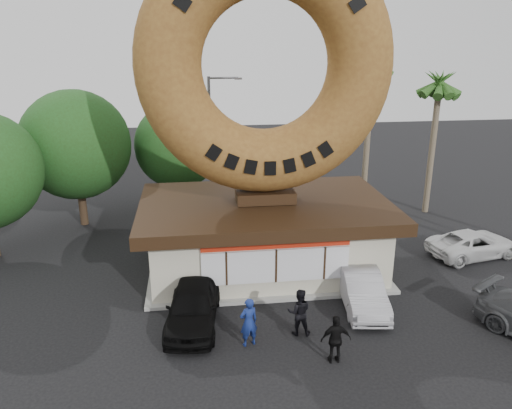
{
  "coord_description": "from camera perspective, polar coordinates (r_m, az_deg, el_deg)",
  "views": [
    {
      "loc": [
        -3.15,
        -15.0,
        10.37
      ],
      "look_at": [
        -0.67,
        4.0,
        3.84
      ],
      "focal_mm": 35.0,
      "sensor_mm": 36.0,
      "label": 1
    }
  ],
  "objects": [
    {
      "name": "tree_west",
      "position": [
        29.28,
        -19.93,
        6.42
      ],
      "size": [
        6.0,
        6.0,
        7.65
      ],
      "color": "#473321",
      "rests_on": "ground"
    },
    {
      "name": "palm_near",
      "position": [
        30.96,
        13.15,
        14.73
      ],
      "size": [
        2.6,
        2.6,
        9.75
      ],
      "color": "#726651",
      "rests_on": "ground"
    },
    {
      "name": "donut_shop",
      "position": [
        22.9,
        1.03,
        -3.24
      ],
      "size": [
        11.2,
        7.2,
        3.8
      ],
      "color": "beige",
      "rests_on": "ground"
    },
    {
      "name": "palm_far",
      "position": [
        31.06,
        20.2,
        12.38
      ],
      "size": [
        2.6,
        2.6,
        8.75
      ],
      "color": "#726651",
      "rests_on": "ground"
    },
    {
      "name": "giant_donut",
      "position": [
        21.27,
        1.15,
        15.62
      ],
      "size": [
        10.76,
        2.74,
        10.76
      ],
      "primitive_type": "torus",
      "rotation": [
        1.57,
        0.0,
        0.0
      ],
      "color": "olive",
      "rests_on": "donut_shop"
    },
    {
      "name": "car_black",
      "position": [
        19.19,
        -7.21,
        -11.31
      ],
      "size": [
        2.38,
        4.77,
        1.56
      ],
      "primitive_type": "imported",
      "rotation": [
        0.0,
        0.0,
        -0.12
      ],
      "color": "black",
      "rests_on": "ground"
    },
    {
      "name": "ground",
      "position": [
        18.51,
        3.81,
        -15.3
      ],
      "size": [
        90.0,
        90.0,
        0.0
      ],
      "primitive_type": "plane",
      "color": "black",
      "rests_on": "ground"
    },
    {
      "name": "person_center",
      "position": [
        18.46,
        4.95,
        -12.14
      ],
      "size": [
        0.96,
        0.79,
        1.79
      ],
      "primitive_type": "imported",
      "rotation": [
        0.0,
        0.0,
        3.0
      ],
      "color": "black",
      "rests_on": "ground"
    },
    {
      "name": "tree_mid",
      "position": [
        30.68,
        -8.91,
        6.65
      ],
      "size": [
        5.2,
        5.2,
        6.63
      ],
      "color": "#473321",
      "rests_on": "ground"
    },
    {
      "name": "car_silver",
      "position": [
        20.69,
        12.0,
        -9.46
      ],
      "size": [
        2.0,
        4.44,
        1.41
      ],
      "primitive_type": "imported",
      "rotation": [
        0.0,
        0.0,
        -0.12
      ],
      "color": "#A3A2A7",
      "rests_on": "ground"
    },
    {
      "name": "person_right",
      "position": [
        17.21,
        9.11,
        -14.97
      ],
      "size": [
        1.02,
        0.45,
        1.73
      ],
      "primitive_type": "imported",
      "rotation": [
        0.0,
        0.0,
        3.11
      ],
      "color": "black",
      "rests_on": "ground"
    },
    {
      "name": "street_lamp",
      "position": [
        31.58,
        -5.0,
        8.01
      ],
      "size": [
        2.11,
        0.2,
        8.0
      ],
      "color": "#59595E",
      "rests_on": "ground"
    },
    {
      "name": "person_left",
      "position": [
        17.79,
        -0.85,
        -13.28
      ],
      "size": [
        0.77,
        0.62,
        1.83
      ],
      "primitive_type": "imported",
      "rotation": [
        0.0,
        0.0,
        3.46
      ],
      "color": "navy",
      "rests_on": "ground"
    },
    {
      "name": "car_white",
      "position": [
        26.79,
        23.58,
        -4.14
      ],
      "size": [
        4.91,
        2.99,
        1.27
      ],
      "primitive_type": "imported",
      "rotation": [
        0.0,
        0.0,
        1.77
      ],
      "color": "silver",
      "rests_on": "ground"
    }
  ]
}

